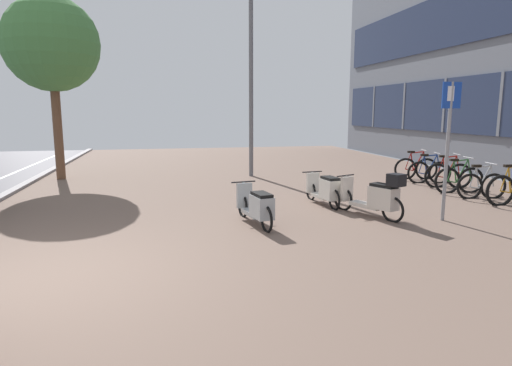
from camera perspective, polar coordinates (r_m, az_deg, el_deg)
The scene contains 12 objects.
ground at distance 6.17m, azimuth -13.24°, elevation -11.64°, with size 21.00×40.00×0.13m.
bicycle_rack_01 at distance 12.20m, azimuth 27.49°, elevation -0.31°, with size 1.28×0.48×0.93m.
bicycle_rack_02 at distance 12.79m, azimuth 25.11°, elevation 0.37°, with size 1.38×0.48×1.00m.
bicycle_rack_03 at distance 13.57m, azimuth 23.92°, elevation 0.93°, with size 1.34×0.48×1.00m.
bicycle_rack_04 at distance 14.17m, azimuth 21.78°, elevation 1.35°, with size 1.32×0.47×0.96m.
bicycle_rack_05 at distance 14.86m, azimuth 20.25°, elevation 1.81°, with size 1.36×0.50×0.98m.
scooter_near at distance 10.13m, azimuth 9.10°, elevation -0.86°, with size 0.55×1.65×0.74m.
scooter_mid at distance 8.27m, azimuth 0.12°, elevation -3.09°, with size 0.62×1.74×0.78m.
scooter_far at distance 9.21m, azimuth 15.47°, elevation -1.69°, with size 0.95×1.72×0.99m.
parking_sign at distance 9.28m, azimuth 23.93°, elevation 5.53°, with size 0.40×0.07×2.72m.
lamp_post at distance 14.55m, azimuth -0.66°, elevation 13.86°, with size 0.20×0.52×5.94m.
street_tree at distance 15.33m, azimuth -25.27°, elevation 16.09°, with size 2.89×2.89×5.64m.
Camera 1 is at (1.61, -5.76, 2.17)m, focal length 30.47 mm.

